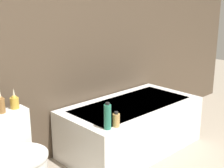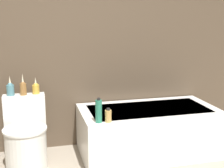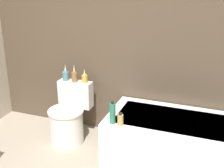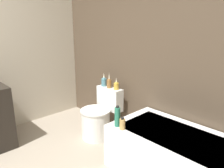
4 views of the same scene
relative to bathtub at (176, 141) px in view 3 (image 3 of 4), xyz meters
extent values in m
cube|color=brown|center=(-0.75, 0.44, 1.04)|extent=(6.40, 0.06, 2.60)
cube|color=white|center=(0.00, 0.00, 0.00)|extent=(1.46, 0.78, 0.50)
cube|color=#B7BCC6|center=(0.00, 0.00, 0.24)|extent=(1.26, 0.58, 0.01)
cylinder|color=white|center=(-1.29, -0.05, -0.06)|extent=(0.40, 0.40, 0.40)
cylinder|color=white|center=(-1.29, -0.05, 0.15)|extent=(0.42, 0.42, 0.02)
cube|color=white|center=(-1.29, 0.22, 0.27)|extent=(0.42, 0.15, 0.33)
cylinder|color=teal|center=(-1.41, 0.22, 0.48)|extent=(0.08, 0.08, 0.11)
sphere|color=teal|center=(-1.41, 0.22, 0.54)|extent=(0.05, 0.05, 0.05)
cone|color=beige|center=(-1.41, 0.22, 0.59)|extent=(0.03, 0.03, 0.10)
cylinder|color=olive|center=(-1.29, 0.21, 0.49)|extent=(0.07, 0.07, 0.12)
sphere|color=olive|center=(-1.29, 0.21, 0.55)|extent=(0.04, 0.04, 0.04)
cone|color=beige|center=(-1.29, 0.21, 0.60)|extent=(0.02, 0.02, 0.11)
cylinder|color=gold|center=(-1.16, 0.23, 0.48)|extent=(0.07, 0.07, 0.09)
sphere|color=gold|center=(-1.16, 0.23, 0.52)|extent=(0.05, 0.05, 0.05)
cone|color=beige|center=(-1.16, 0.23, 0.56)|extent=(0.02, 0.02, 0.08)
cylinder|color=#267259|center=(-0.61, -0.30, 0.36)|extent=(0.06, 0.06, 0.21)
cylinder|color=black|center=(-0.61, -0.30, 0.47)|extent=(0.03, 0.03, 0.02)
cylinder|color=tan|center=(-0.52, -0.31, 0.30)|extent=(0.06, 0.06, 0.11)
cylinder|color=black|center=(-0.52, -0.31, 0.37)|extent=(0.03, 0.03, 0.02)
camera|label=1|loc=(-2.24, -2.07, 1.31)|focal=50.00mm
camera|label=2|loc=(-1.18, -3.00, 1.22)|focal=50.00mm
camera|label=3|loc=(0.37, -2.94, 1.76)|focal=50.00mm
camera|label=4|loc=(0.92, -1.83, 1.34)|focal=35.00mm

